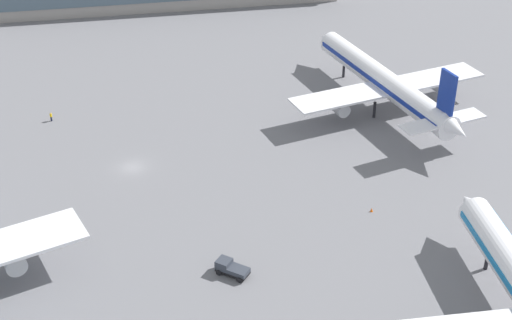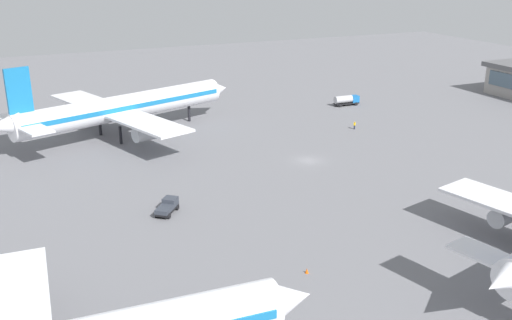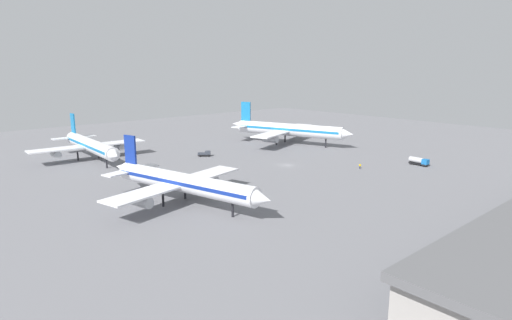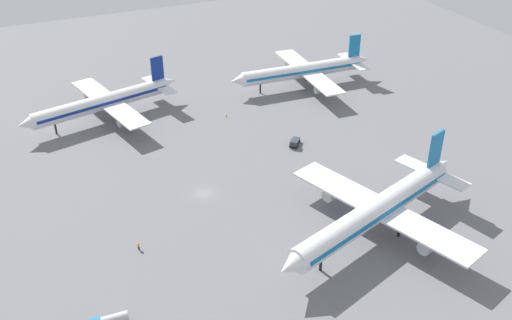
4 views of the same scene
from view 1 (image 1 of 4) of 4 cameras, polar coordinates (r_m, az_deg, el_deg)
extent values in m
plane|color=slate|center=(123.54, -9.32, -0.55)|extent=(288.00, 288.00, 0.00)
cylinder|color=#A5A8AD|center=(102.31, -18.03, -6.88)|extent=(4.53, 6.49, 2.75)
cylinder|color=white|center=(140.20, 9.61, 5.95)|extent=(13.58, 39.81, 4.39)
cone|color=white|center=(156.67, 5.39, 9.05)|extent=(5.08, 5.24, 4.17)
cone|color=white|center=(124.88, 14.86, 2.28)|extent=(4.69, 6.15, 3.51)
cube|color=navy|center=(140.06, 9.62, 6.07)|extent=(13.29, 38.28, 0.79)
cube|color=white|center=(138.91, 10.03, 5.45)|extent=(38.34, 15.05, 0.39)
cylinder|color=#A5A8AD|center=(134.37, 6.17, 4.10)|extent=(3.56, 5.61, 2.41)
cylinder|color=#A5A8AD|center=(145.37, 13.50, 5.59)|extent=(3.56, 5.61, 2.41)
cube|color=white|center=(127.21, 13.96, 2.87)|extent=(15.57, 7.01, 0.32)
cube|color=navy|center=(124.86, 14.26, 4.99)|extent=(1.35, 3.83, 7.02)
cylinder|color=black|center=(152.38, 6.66, 6.78)|extent=(0.53, 0.53, 3.07)
cylinder|color=black|center=(137.70, 8.95, 3.78)|extent=(0.53, 0.53, 3.07)
cylinder|color=black|center=(141.34, 11.37, 4.29)|extent=(0.53, 0.53, 3.07)
cone|color=white|center=(107.85, 15.89, -3.30)|extent=(4.37, 4.58, 4.18)
cylinder|color=black|center=(104.74, 17.09, -7.23)|extent=(0.53, 0.53, 3.08)
cube|color=black|center=(99.99, -1.78, -8.40)|extent=(4.61, 4.25, 0.30)
cube|color=#333842|center=(100.04, -2.44, -7.84)|extent=(2.60, 2.61, 1.20)
cube|color=#3F596B|center=(100.22, -2.84, -7.59)|extent=(1.07, 1.29, 0.67)
cube|color=#333842|center=(99.36, -1.33, -8.36)|extent=(3.22, 3.11, 0.60)
cylinder|color=black|center=(100.08, -2.82, -8.50)|extent=(0.81, 0.74, 0.80)
cylinder|color=black|center=(101.33, -2.27, -7.89)|extent=(0.81, 0.74, 0.80)
cylinder|color=black|center=(98.87, -1.27, -9.05)|extent=(0.81, 0.74, 0.80)
cylinder|color=black|center=(100.13, -0.73, -8.43)|extent=(0.81, 0.74, 0.80)
cylinder|color=#1E2338|center=(140.25, -15.23, 3.03)|extent=(0.41, 0.41, 0.85)
cylinder|color=yellow|center=(139.92, -15.27, 3.29)|extent=(0.48, 0.48, 0.60)
sphere|color=tan|center=(139.73, -15.29, 3.44)|extent=(0.22, 0.22, 0.22)
cylinder|color=yellow|center=(140.13, -15.30, 3.33)|extent=(0.10, 0.10, 0.54)
cylinder|color=yellow|center=(139.71, -15.24, 3.25)|extent=(0.10, 0.10, 0.54)
cone|color=#EA590C|center=(112.75, 8.75, -3.75)|extent=(0.44, 0.44, 0.60)
camera|label=2|loc=(106.42, 43.14, 6.38)|focal=40.28mm
camera|label=3|loc=(223.02, 15.90, 21.59)|focal=29.86mm
camera|label=4|loc=(177.95, -54.69, 23.76)|focal=41.92mm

